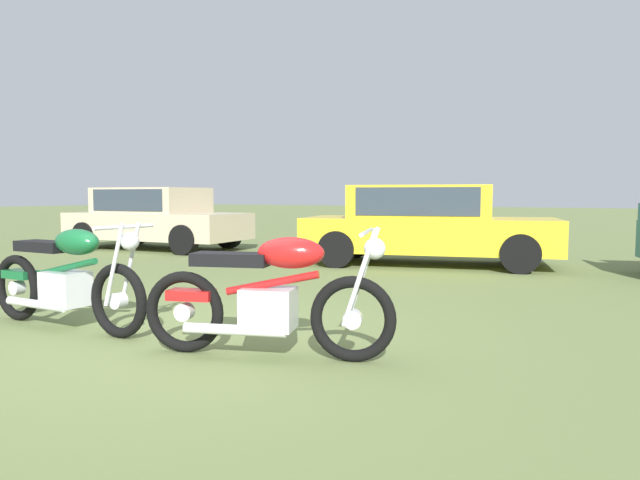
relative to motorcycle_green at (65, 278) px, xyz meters
The scene contains 5 objects.
ground_plane 1.21m from the motorcycle_green, 12.03° to the left, with size 120.00×120.00×0.00m, color olive.
motorcycle_green is the anchor object (origin of this frame).
motorcycle_red 2.20m from the motorcycle_green, ahead, with size 1.93×0.94×1.02m.
car_beige 8.22m from the motorcycle_green, 130.40° to the left, with size 4.36×2.23×1.43m.
car_yellow 6.60m from the motorcycle_green, 79.61° to the left, with size 4.73×2.84×1.43m.
Camera 1 is at (3.63, -3.62, 1.25)m, focal length 32.15 mm.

